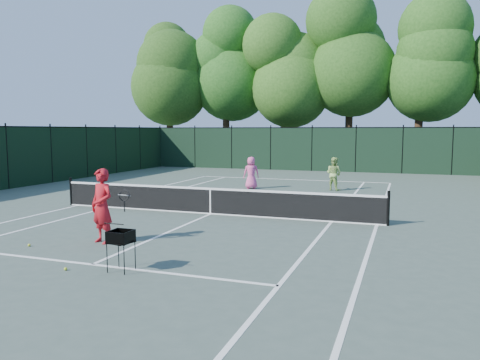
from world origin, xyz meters
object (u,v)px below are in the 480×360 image
(ball_hopper, at_px, (121,237))
(loose_ball_midcourt, at_px, (29,245))
(player_pink, at_px, (251,173))
(coach, at_px, (102,206))
(player_green, at_px, (334,174))
(loose_ball_near_cart, at_px, (66,269))

(ball_hopper, distance_m, loose_ball_midcourt, 3.52)
(player_pink, distance_m, ball_hopper, 13.77)
(coach, relative_size, ball_hopper, 2.26)
(loose_ball_midcourt, bearing_deg, player_pink, 82.82)
(player_green, xyz_separation_m, loose_ball_near_cart, (-3.28, -14.77, -0.76))
(player_pink, height_order, loose_ball_near_cart, player_pink)
(player_pink, bearing_deg, loose_ball_near_cart, 67.61)
(ball_hopper, height_order, loose_ball_near_cart, ball_hopper)
(player_pink, xyz_separation_m, loose_ball_near_cart, (0.61, -14.02, -0.75))
(coach, bearing_deg, player_green, 89.04)
(coach, relative_size, player_green, 1.20)
(loose_ball_midcourt, bearing_deg, player_green, 67.78)
(player_green, bearing_deg, coach, 97.29)
(loose_ball_midcourt, bearing_deg, ball_hopper, -16.21)
(player_pink, bearing_deg, player_green, 166.02)
(ball_hopper, xyz_separation_m, loose_ball_near_cart, (-1.11, -0.36, -0.67))
(ball_hopper, bearing_deg, player_green, 95.12)
(loose_ball_near_cart, height_order, loose_ball_midcourt, same)
(coach, height_order, ball_hopper, coach)
(player_green, height_order, loose_ball_midcourt, player_green)
(coach, distance_m, loose_ball_midcourt, 1.99)
(player_pink, height_order, loose_ball_midcourt, player_pink)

